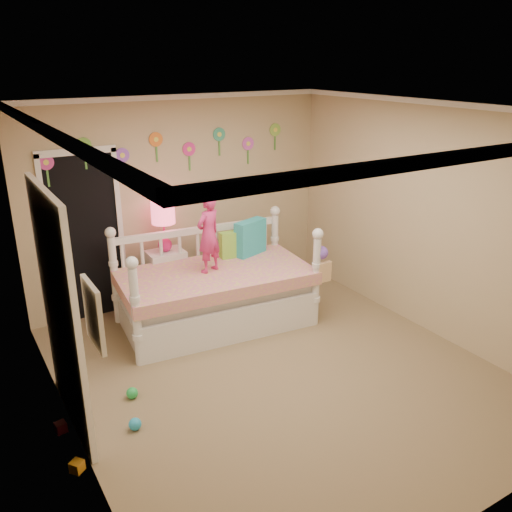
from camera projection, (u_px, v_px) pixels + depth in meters
floor at (278, 371)px, 5.49m from camera, size 4.00×4.50×0.01m
ceiling at (283, 109)px, 4.57m from camera, size 4.00×4.50×0.01m
back_wall at (182, 200)px, 6.83m from camera, size 4.00×0.01×2.60m
left_wall at (60, 299)px, 4.06m from camera, size 0.01×4.50×2.60m
right_wall at (429, 220)px, 6.00m from camera, size 0.01×4.50×2.60m
crown_molding at (282, 113)px, 4.59m from camera, size 4.00×4.50×0.06m
daybed at (215, 276)px, 6.28m from camera, size 2.36×1.43×1.22m
pillow_turquoise at (250, 237)px, 6.70m from camera, size 0.46×0.28×0.44m
pillow_lime at (233, 244)px, 6.64m from camera, size 0.36×0.17×0.33m
child at (208, 234)px, 6.08m from camera, size 0.39×0.32×0.91m
nightstand at (167, 279)px, 6.79m from camera, size 0.46×0.35×0.75m
table_lamp at (163, 219)px, 6.51m from camera, size 0.29×0.29×0.63m
closet_doorway at (86, 236)px, 6.30m from camera, size 0.90×0.04×2.07m
flower_decals at (173, 151)px, 6.55m from camera, size 3.40×0.02×0.50m
mirror_closet at (61, 313)px, 4.40m from camera, size 0.07×1.30×2.10m
wall_picture at (93, 315)px, 3.26m from camera, size 0.05×0.34×0.42m
hanging_bag at (322, 265)px, 6.24m from camera, size 0.20×0.16×0.36m
toy_scatter at (112, 430)px, 4.54m from camera, size 0.85×1.33×0.11m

